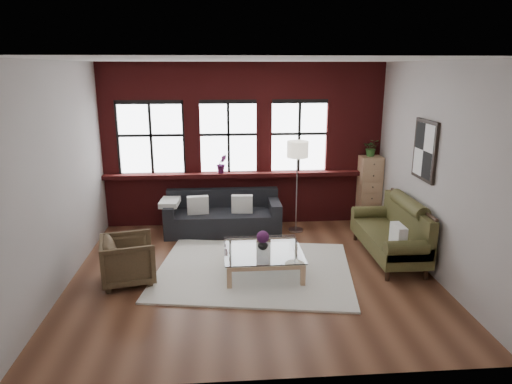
{
  "coord_description": "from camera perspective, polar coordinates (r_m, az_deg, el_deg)",
  "views": [
    {
      "loc": [
        -0.45,
        -6.49,
        3.11
      ],
      "look_at": [
        0.1,
        0.6,
        1.15
      ],
      "focal_mm": 32.0,
      "sensor_mm": 36.0,
      "label": 1
    }
  ],
  "objects": [
    {
      "name": "dark_sofa",
      "position": [
        8.81,
        -4.16,
        -2.55
      ],
      "size": [
        2.19,
        0.89,
        0.79
      ],
      "primitive_type": null,
      "color": "black",
      "rests_on": "floor"
    },
    {
      "name": "wall_right",
      "position": [
        7.39,
        21.36,
        2.56
      ],
      "size": [
        0.0,
        5.0,
        5.0
      ],
      "primitive_type": "plane",
      "rotation": [
        1.57,
        0.0,
        -1.57
      ],
      "color": "#A6A09B",
      "rests_on": "ground"
    },
    {
      "name": "pillow_settee",
      "position": [
        7.31,
        17.35,
        -5.23
      ],
      "size": [
        0.14,
        0.38,
        0.34
      ],
      "primitive_type": "cube",
      "rotation": [
        0.0,
        0.0,
        0.01
      ],
      "color": "silver",
      "rests_on": "vintage_settee"
    },
    {
      "name": "wall_left",
      "position": [
        7.05,
        -23.38,
        1.76
      ],
      "size": [
        0.0,
        5.0,
        5.0
      ],
      "primitive_type": "plane",
      "rotation": [
        1.57,
        0.0,
        1.57
      ],
      "color": "#A6A09B",
      "rests_on": "ground"
    },
    {
      "name": "window_left",
      "position": [
        9.14,
        -12.96,
        6.47
      ],
      "size": [
        1.38,
        0.1,
        1.5
      ],
      "primitive_type": null,
      "color": "black",
      "rests_on": "brick_backwall"
    },
    {
      "name": "window_mid",
      "position": [
        9.04,
        -3.46,
        6.73
      ],
      "size": [
        1.38,
        0.1,
        1.5
      ],
      "primitive_type": null,
      "color": "black",
      "rests_on": "brick_backwall"
    },
    {
      "name": "wall_poster",
      "position": [
        7.6,
        20.38,
        4.9
      ],
      "size": [
        0.05,
        0.74,
        0.94
      ],
      "primitive_type": null,
      "color": "black",
      "rests_on": "wall_right"
    },
    {
      "name": "floor_lamp",
      "position": [
        8.74,
        5.12,
        1.09
      ],
      "size": [
        0.4,
        0.4,
        1.92
      ],
      "primitive_type": null,
      "color": "#A5A5A8",
      "rests_on": "floor"
    },
    {
      "name": "floor",
      "position": [
        7.21,
        -0.43,
        -10.15
      ],
      "size": [
        5.5,
        5.5,
        0.0
      ],
      "primitive_type": "plane",
      "color": "#522E1E",
      "rests_on": "ground"
    },
    {
      "name": "ceiling",
      "position": [
        6.5,
        -0.49,
        16.21
      ],
      "size": [
        5.5,
        5.5,
        0.0
      ],
      "primitive_type": "plane",
      "rotation": [
        3.14,
        0.0,
        0.0
      ],
      "color": "white",
      "rests_on": "ground"
    },
    {
      "name": "sill_plant",
      "position": [
        9.0,
        -4.3,
        3.55
      ],
      "size": [
        0.25,
        0.22,
        0.37
      ],
      "primitive_type": "imported",
      "rotation": [
        0.0,
        0.0,
        0.31
      ],
      "color": "#501B4D",
      "rests_on": "sill_ledge"
    },
    {
      "name": "potted_plant_top",
      "position": [
        9.34,
        14.24,
        5.39
      ],
      "size": [
        0.38,
        0.35,
        0.34
      ],
      "primitive_type": "imported",
      "rotation": [
        0.0,
        0.0,
        -0.31
      ],
      "color": "#2D5923",
      "rests_on": "drawer_chest"
    },
    {
      "name": "shag_rug",
      "position": [
        7.27,
        -0.28,
        -9.76
      ],
      "size": [
        3.34,
        2.81,
        0.03
      ],
      "primitive_type": "cube",
      "rotation": [
        0.0,
        0.0,
        -0.16
      ],
      "color": "silver",
      "rests_on": "floor"
    },
    {
      "name": "pillow_b",
      "position": [
        8.67,
        -1.76,
        -1.5
      ],
      "size": [
        0.41,
        0.17,
        0.34
      ],
      "primitive_type": "cube",
      "rotation": [
        0.0,
        0.0,
        -0.08
      ],
      "color": "silver",
      "rests_on": "dark_sofa"
    },
    {
      "name": "vintage_settee",
      "position": [
        7.89,
        16.29,
        -4.44
      ],
      "size": [
        0.86,
        1.93,
        1.03
      ],
      "primitive_type": null,
      "color": "#423F1E",
      "rests_on": "floor"
    },
    {
      "name": "wall_front",
      "position": [
        4.29,
        1.88,
        -5.21
      ],
      "size": [
        5.5,
        0.0,
        5.5
      ],
      "primitive_type": "plane",
      "rotation": [
        -1.57,
        0.0,
        0.0
      ],
      "color": "#A6A09B",
      "rests_on": "ground"
    },
    {
      "name": "brick_backwall",
      "position": [
        9.06,
        -1.54,
        5.82
      ],
      "size": [
        5.5,
        0.12,
        3.2
      ],
      "primitive_type": null,
      "color": "#5D1616",
      "rests_on": "floor"
    },
    {
      "name": "wall_back",
      "position": [
        9.12,
        -1.56,
        5.88
      ],
      "size": [
        5.5,
        0.0,
        5.5
      ],
      "primitive_type": "plane",
      "rotation": [
        1.57,
        0.0,
        0.0
      ],
      "color": "#A6A09B",
      "rests_on": "ground"
    },
    {
      "name": "window_right",
      "position": [
        9.17,
        5.38,
        6.82
      ],
      "size": [
        1.38,
        0.1,
        1.5
      ],
      "primitive_type": null,
      "color": "black",
      "rests_on": "brick_backwall"
    },
    {
      "name": "vase",
      "position": [
        7.06,
        0.86,
        -6.54
      ],
      "size": [
        0.18,
        0.18,
        0.17
      ],
      "primitive_type": "imported",
      "rotation": [
        0.0,
        0.0,
        -0.15
      ],
      "color": "#B2B2B2",
      "rests_on": "coffee_table"
    },
    {
      "name": "drawer_chest",
      "position": [
        9.53,
        13.9,
        0.26
      ],
      "size": [
        0.43,
        0.43,
        1.39
      ],
      "primitive_type": "cube",
      "color": "tan",
      "rests_on": "floor"
    },
    {
      "name": "armchair",
      "position": [
        7.07,
        -15.67,
        -8.16
      ],
      "size": [
        0.92,
        0.9,
        0.7
      ],
      "primitive_type": "imported",
      "rotation": [
        0.0,
        0.0,
        1.8
      ],
      "color": "#433421",
      "rests_on": "floor"
    },
    {
      "name": "flowers",
      "position": [
        7.02,
        0.86,
        -5.63
      ],
      "size": [
        0.19,
        0.19,
        0.19
      ],
      "primitive_type": "sphere",
      "color": "#501B4D",
      "rests_on": "vase"
    },
    {
      "name": "coffee_table",
      "position": [
        7.17,
        0.85,
        -8.61
      ],
      "size": [
        1.19,
        1.19,
        0.4
      ],
      "primitive_type": null,
      "rotation": [
        0.0,
        0.0,
        0.0
      ],
      "color": "tan",
      "rests_on": "shag_rug"
    },
    {
      "name": "sill_ledge",
      "position": [
        9.09,
        -1.48,
        2.24
      ],
      "size": [
        5.5,
        0.3,
        0.08
      ],
      "primitive_type": "cube",
      "color": "#5D1616",
      "rests_on": "brick_backwall"
    },
    {
      "name": "pillow_a",
      "position": [
        8.67,
        -7.28,
        -1.62
      ],
      "size": [
        0.41,
        0.18,
        0.34
      ],
      "primitive_type": "cube",
      "rotation": [
        0.0,
        0.0,
        0.11
      ],
      "color": "silver",
      "rests_on": "dark_sofa"
    }
  ]
}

